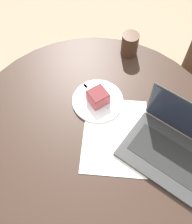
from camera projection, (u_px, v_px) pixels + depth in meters
The scene contains 8 objects.
ground_plane at pixel (95, 185), 1.73m from camera, with size 12.00×12.00×0.00m, color gray.
dining_table at pixel (94, 151), 1.22m from camera, with size 1.10×1.10×0.78m.
paper_document at pixel (115, 135), 1.06m from camera, with size 0.36×0.28×0.00m.
plate at pixel (98, 101), 1.14m from camera, with size 0.22×0.22×0.01m.
cake_slice at pixel (98, 97), 1.11m from camera, with size 0.11×0.11×0.06m.
fork at pixel (93, 93), 1.15m from camera, with size 0.14×0.13×0.00m.
coffee_glass at pixel (130, 44), 1.24m from camera, with size 0.08×0.08×0.11m.
laptop at pixel (172, 147), 0.99m from camera, with size 0.39×0.41×0.21m.
Camera 1 is at (0.47, 0.01, 1.74)m, focal length 42.00 mm.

